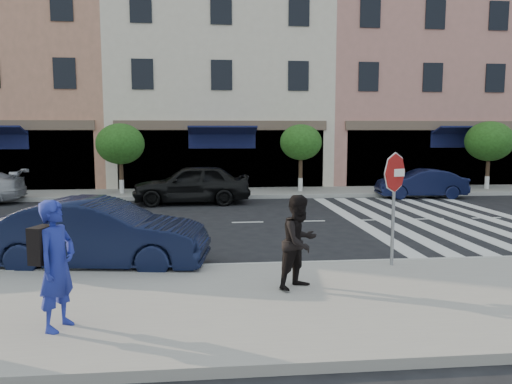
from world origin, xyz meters
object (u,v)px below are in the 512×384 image
object	(u,v)px
stop_sign	(395,183)
car_far_right	(421,183)
photographer	(57,265)
car_near_mid	(100,234)
walker	(300,242)
car_far_mid	(192,184)

from	to	relation	value
stop_sign	car_far_right	distance (m)	12.37
photographer	car_near_mid	distance (m)	3.63
stop_sign	car_near_mid	size ratio (longest dim) A/B	0.52
walker	car_near_mid	world-z (taller)	walker
stop_sign	car_far_mid	size ratio (longest dim) A/B	0.50
photographer	car_far_right	xyz separation A→B (m)	(11.33, 13.72, -0.43)
photographer	car_far_mid	xyz separation A→B (m)	(1.49, 12.95, -0.27)
photographer	car_near_mid	xyz separation A→B (m)	(-0.18, 3.62, -0.32)
stop_sign	car_far_right	bearing A→B (deg)	45.94
car_far_mid	car_far_right	size ratio (longest dim) A/B	1.22
photographer	car_far_mid	bearing A→B (deg)	13.88
stop_sign	car_far_mid	bearing A→B (deg)	95.44
stop_sign	car_near_mid	distance (m)	6.17
car_near_mid	car_far_right	xyz separation A→B (m)	(11.51, 10.10, -0.12)
walker	photographer	bearing A→B (deg)	163.03
car_near_mid	car_far_mid	world-z (taller)	car_far_mid
stop_sign	car_far_mid	distance (m)	11.18
stop_sign	photographer	bearing A→B (deg)	-172.61
car_far_mid	car_far_right	world-z (taller)	car_far_mid
car_far_mid	car_far_right	xyz separation A→B (m)	(9.84, 0.77, -0.17)
walker	car_far_right	bearing A→B (deg)	19.40
car_near_mid	car_far_right	size ratio (longest dim) A/B	1.19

